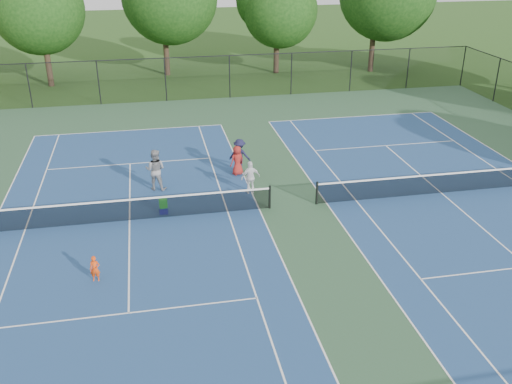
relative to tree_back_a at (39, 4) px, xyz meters
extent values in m
plane|color=#234716|center=(13.00, -24.00, -6.04)|extent=(140.00, 140.00, 0.00)
cube|color=#2F5433|center=(13.00, -24.00, -6.03)|extent=(36.00, 36.00, 0.01)
cube|color=navy|center=(6.00, -24.00, -6.03)|extent=(10.97, 23.77, 0.00)
cube|color=white|center=(6.00, -12.11, -6.02)|extent=(10.97, 0.06, 0.00)
cube|color=white|center=(11.48, -24.00, -6.02)|extent=(0.06, 23.77, 0.00)
cube|color=white|center=(1.88, -24.00, -6.02)|extent=(0.06, 23.77, 0.00)
cube|color=white|center=(10.12, -24.00, -6.02)|extent=(0.06, 23.77, 0.00)
cube|color=white|center=(6.00, -17.60, -6.02)|extent=(8.23, 0.06, 0.00)
cube|color=white|center=(6.00, -30.40, -6.02)|extent=(8.23, 0.06, 0.00)
cube|color=white|center=(6.00, -24.00, -6.02)|extent=(0.06, 12.80, 0.00)
cylinder|color=black|center=(11.95, -24.00, -5.50)|extent=(0.10, 0.10, 1.07)
cube|color=black|center=(6.00, -24.00, -5.57)|extent=(11.90, 0.01, 0.90)
cube|color=white|center=(6.00, -24.00, -5.09)|extent=(11.90, 0.04, 0.07)
cube|color=navy|center=(20.00, -24.00, -6.03)|extent=(10.97, 23.77, 0.00)
cube|color=white|center=(20.00, -12.11, -6.02)|extent=(10.97, 0.06, 0.00)
cube|color=white|center=(14.52, -24.00, -6.02)|extent=(0.06, 23.77, 0.00)
cube|color=white|center=(15.88, -24.00, -6.02)|extent=(0.06, 23.77, 0.00)
cube|color=white|center=(20.00, -17.60, -6.02)|extent=(8.23, 0.06, 0.00)
cube|color=white|center=(20.00, -24.00, -6.02)|extent=(0.06, 12.80, 0.00)
cylinder|color=black|center=(14.05, -24.00, -5.50)|extent=(0.10, 0.10, 1.07)
cube|color=black|center=(20.00, -24.00, -5.57)|extent=(11.90, 0.01, 0.90)
cube|color=white|center=(20.00, -24.00, -5.09)|extent=(11.90, 0.04, 0.07)
cylinder|color=black|center=(-0.50, -6.00, -4.54)|extent=(0.08, 0.08, 3.00)
cylinder|color=black|center=(4.00, -6.00, -4.54)|extent=(0.08, 0.08, 3.00)
cylinder|color=black|center=(8.50, -6.00, -4.54)|extent=(0.08, 0.08, 3.00)
cylinder|color=black|center=(13.00, -6.00, -4.54)|extent=(0.08, 0.08, 3.00)
cylinder|color=black|center=(17.50, -6.00, -4.54)|extent=(0.08, 0.08, 3.00)
cylinder|color=black|center=(22.00, -6.00, -4.54)|extent=(0.08, 0.08, 3.00)
cylinder|color=black|center=(26.50, -6.00, -4.54)|extent=(0.08, 0.08, 3.00)
cylinder|color=black|center=(31.00, -6.00, -4.54)|extent=(0.08, 0.08, 3.00)
cylinder|color=black|center=(31.00, -10.50, -4.54)|extent=(0.08, 0.08, 3.00)
cube|color=black|center=(13.00, -6.00, -4.54)|extent=(36.00, 0.01, 3.00)
cube|color=black|center=(13.00, -6.00, -3.04)|extent=(36.00, 0.05, 0.05)
cylinder|color=#2D2116|center=(0.00, 0.00, -4.15)|extent=(0.44, 0.44, 3.78)
sphere|color=#11360E|center=(0.00, 0.00, -0.39)|extent=(6.80, 6.80, 6.80)
sphere|color=#11360E|center=(0.00, 0.00, 0.28)|extent=(5.58, 5.58, 5.58)
cylinder|color=#2D2116|center=(9.00, 2.00, -3.97)|extent=(0.44, 0.44, 4.14)
cylinder|color=#2D2116|center=(18.00, 1.00, -4.33)|extent=(0.44, 0.44, 3.42)
sphere|color=#11360E|center=(18.00, 1.00, -0.97)|extent=(6.00, 6.00, 6.00)
sphere|color=#11360E|center=(18.00, 1.00, -0.27)|extent=(4.92, 4.92, 4.92)
cylinder|color=#2D2116|center=(26.00, 0.00, -3.88)|extent=(0.44, 0.44, 4.32)
imported|color=#EB430F|center=(4.90, -28.31, -5.56)|extent=(0.37, 0.26, 0.95)
imported|color=gray|center=(7.23, -21.02, -5.07)|extent=(1.12, 0.99, 1.94)
imported|color=white|center=(11.44, -22.26, -5.27)|extent=(0.96, 0.55, 1.54)
imported|color=#191836|center=(11.40, -19.58, -5.21)|extent=(1.23, 1.01, 1.66)
imported|color=maroon|center=(11.20, -20.02, -5.30)|extent=(0.85, 0.74, 1.48)
cube|color=#151A94|center=(7.43, -23.60, -5.90)|extent=(0.37, 0.31, 0.28)
cube|color=green|center=(7.43, -23.60, -5.56)|extent=(0.35, 0.29, 0.39)
camera|label=1|loc=(7.09, -45.56, 4.94)|focal=40.00mm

